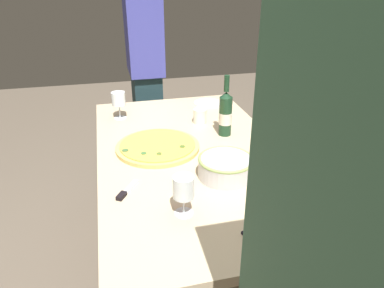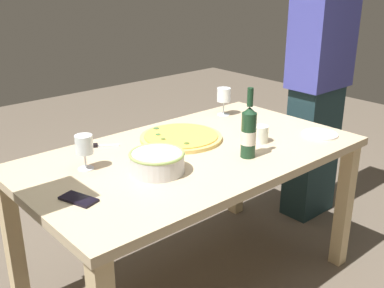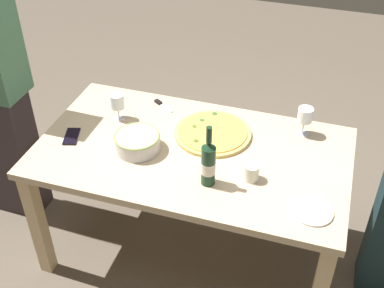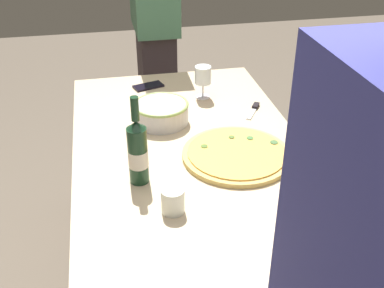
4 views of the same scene
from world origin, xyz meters
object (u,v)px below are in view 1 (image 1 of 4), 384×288
at_px(pizza, 158,146).
at_px(cell_phone, 264,231).
at_px(wine_bottle, 225,113).
at_px(cup_amber, 200,116).
at_px(person_host, 145,67).
at_px(side_plate, 208,103).
at_px(pizza_knife, 125,192).
at_px(wine_glass_by_bottle, 184,189).
at_px(wine_glass_near_pizza, 119,100).
at_px(dining_table, 192,167).
at_px(serving_bowl, 226,166).

xyz_separation_m(pizza, cell_phone, (-0.71, -0.25, -0.01)).
height_order(wine_bottle, cup_amber, wine_bottle).
relative_size(cell_phone, person_host, 0.08).
bearing_deg(cup_amber, person_host, 15.07).
relative_size(wine_bottle, side_plate, 1.77).
height_order(cell_phone, pizza_knife, pizza_knife).
height_order(wine_bottle, pizza_knife, wine_bottle).
relative_size(wine_bottle, person_host, 0.18).
bearing_deg(side_plate, person_host, 36.26).
bearing_deg(wine_bottle, cell_phone, 170.96).
bearing_deg(person_host, cup_amber, 10.95).
relative_size(cup_amber, person_host, 0.05).
height_order(cup_amber, side_plate, cup_amber).
height_order(wine_bottle, wine_glass_by_bottle, wine_bottle).
distance_m(pizza, wine_glass_by_bottle, 0.55).
xyz_separation_m(pizza, wine_glass_by_bottle, (-0.54, -0.01, 0.09)).
bearing_deg(side_plate, wine_glass_near_pizza, 102.02).
xyz_separation_m(wine_glass_near_pizza, pizza_knife, (-0.82, 0.03, -0.11)).
relative_size(dining_table, person_host, 0.91).
xyz_separation_m(wine_glass_near_pizza, cup_amber, (-0.19, -0.44, -0.07)).
distance_m(pizza, wine_bottle, 0.40).
distance_m(serving_bowl, cell_phone, 0.38).
height_order(wine_glass_near_pizza, side_plate, wine_glass_near_pizza).
height_order(wine_bottle, cell_phone, wine_bottle).
height_order(wine_glass_near_pizza, cell_phone, wine_glass_near_pizza).
distance_m(side_plate, cell_phone, 1.30).
bearing_deg(dining_table, cell_phone, -171.96).
relative_size(pizza, person_host, 0.23).
relative_size(pizza, serving_bowl, 1.75).
bearing_deg(dining_table, wine_glass_by_bottle, 162.71).
bearing_deg(serving_bowl, wine_glass_near_pizza, 26.49).
distance_m(wine_glass_by_bottle, pizza_knife, 0.28).
xyz_separation_m(dining_table, serving_bowl, (-0.27, -0.08, 0.14)).
height_order(wine_glass_near_pizza, pizza_knife, wine_glass_near_pizza).
xyz_separation_m(wine_glass_near_pizza, side_plate, (0.12, -0.58, -0.11)).
relative_size(pizza_knife, person_host, 0.08).
height_order(dining_table, pizza, pizza).
height_order(cup_amber, person_host, person_host).
bearing_deg(cell_phone, person_host, -11.69).
bearing_deg(person_host, wine_glass_near_pizza, -25.42).
bearing_deg(pizza_knife, pizza, -27.20).
bearing_deg(wine_glass_by_bottle, pizza_knife, 47.35).
bearing_deg(cell_phone, pizza, 2.10).
xyz_separation_m(side_plate, person_host, (0.47, 0.35, 0.15)).
height_order(dining_table, person_host, person_host).
relative_size(serving_bowl, person_host, 0.13).
height_order(pizza, wine_bottle, wine_bottle).
relative_size(pizza, side_plate, 2.26).
bearing_deg(person_host, dining_table, 0.00).
relative_size(cell_phone, pizza_knife, 1.02).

